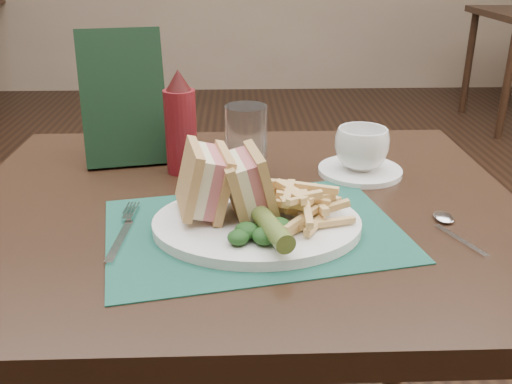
% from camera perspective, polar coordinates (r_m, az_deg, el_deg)
% --- Properties ---
extents(floor, '(7.00, 7.00, 0.00)m').
position_cam_1_polar(floor, '(1.75, -1.43, -16.81)').
color(floor, black).
rests_on(floor, ground).
extents(wall_back, '(6.00, 0.00, 6.00)m').
position_cam_1_polar(wall_back, '(4.97, -1.92, 10.24)').
color(wall_back, gray).
rests_on(wall_back, ground).
extents(table_main, '(0.90, 0.75, 0.75)m').
position_cam_1_polar(table_main, '(1.12, -1.31, -18.64)').
color(table_main, black).
rests_on(table_main, ground).
extents(placemat, '(0.47, 0.37, 0.00)m').
position_cam_1_polar(placemat, '(0.83, -0.26, -3.77)').
color(placemat, '#174A3D').
rests_on(placemat, table_main).
extents(plate, '(0.31, 0.25, 0.01)m').
position_cam_1_polar(plate, '(0.82, 0.07, -3.23)').
color(plate, white).
rests_on(plate, placemat).
extents(sandwich_half_a, '(0.10, 0.12, 0.11)m').
position_cam_1_polar(sandwich_half_a, '(0.82, -6.66, 1.06)').
color(sandwich_half_a, tan).
rests_on(sandwich_half_a, plate).
extents(sandwich_half_b, '(0.09, 0.11, 0.10)m').
position_cam_1_polar(sandwich_half_b, '(0.81, -2.34, 0.76)').
color(sandwich_half_b, tan).
rests_on(sandwich_half_b, plate).
extents(kale_garnish, '(0.11, 0.08, 0.03)m').
position_cam_1_polar(kale_garnish, '(0.76, 0.18, -3.92)').
color(kale_garnish, '#143613').
rests_on(kale_garnish, plate).
extents(pickle_spear, '(0.06, 0.12, 0.03)m').
position_cam_1_polar(pickle_spear, '(0.75, 1.40, -3.37)').
color(pickle_spear, '#4B6024').
rests_on(pickle_spear, plate).
extents(fries_pile, '(0.18, 0.20, 0.05)m').
position_cam_1_polar(fries_pile, '(0.82, 4.63, -0.81)').
color(fries_pile, tan).
rests_on(fries_pile, plate).
extents(fork, '(0.04, 0.17, 0.01)m').
position_cam_1_polar(fork, '(0.83, -13.14, -3.59)').
color(fork, silver).
rests_on(fork, placemat).
extents(spoon, '(0.09, 0.15, 0.01)m').
position_cam_1_polar(spoon, '(0.86, 19.21, -3.62)').
color(spoon, silver).
rests_on(spoon, table_main).
extents(saucer, '(0.19, 0.19, 0.01)m').
position_cam_1_polar(saucer, '(1.05, 10.35, 2.10)').
color(saucer, white).
rests_on(saucer, table_main).
extents(coffee_cup, '(0.13, 0.13, 0.08)m').
position_cam_1_polar(coffee_cup, '(1.03, 10.52, 4.30)').
color(coffee_cup, white).
rests_on(coffee_cup, saucer).
extents(drinking_glass, '(0.08, 0.08, 0.13)m').
position_cam_1_polar(drinking_glass, '(0.99, -1.00, 4.96)').
color(drinking_glass, silver).
rests_on(drinking_glass, table_main).
extents(ketchup_bottle, '(0.07, 0.07, 0.19)m').
position_cam_1_polar(ketchup_bottle, '(1.02, -7.57, 6.95)').
color(ketchup_bottle, '#5E1016').
rests_on(ketchup_bottle, table_main).
extents(check_presenter, '(0.17, 0.12, 0.24)m').
position_cam_1_polar(check_presenter, '(1.09, -13.12, 9.14)').
color(check_presenter, black).
rests_on(check_presenter, table_main).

